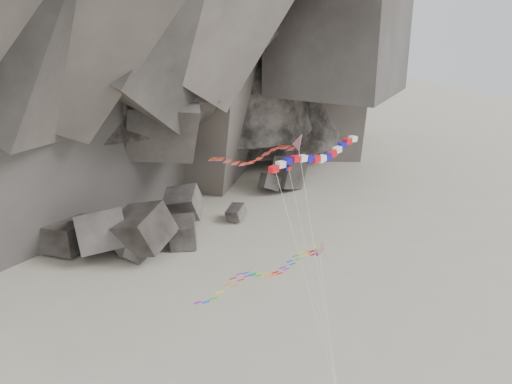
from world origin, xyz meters
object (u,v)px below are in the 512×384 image
delta_kite (252,156)px  pennant_kite (301,227)px  banner_kite (317,156)px  parafoil_kite (256,274)px

delta_kite → pennant_kite: delta_kite is taller
banner_kite → parafoil_kite: 12.18m
delta_kite → parafoil_kite: bearing=-101.7°
pennant_kite → delta_kite: bearing=134.9°
delta_kite → banner_kite: 6.87m
delta_kite → parafoil_kite: size_ratio=1.62×
delta_kite → pennant_kite: 7.60m
pennant_kite → parafoil_kite: bearing=173.4°
banner_kite → parafoil_kite: bearing=-176.9°
banner_kite → pennant_kite: 7.03m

